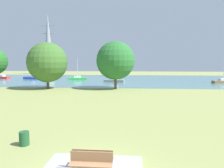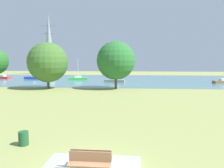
% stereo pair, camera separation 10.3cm
% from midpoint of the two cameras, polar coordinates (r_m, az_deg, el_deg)
% --- Properties ---
extents(ground_plane, '(160.00, 160.00, 0.00)m').
position_cam_midpoint_polar(ground_plane, '(31.07, 2.06, -2.95)').
color(ground_plane, '#8C9351').
extents(bench_facing_water, '(1.80, 0.48, 0.89)m').
position_cam_midpoint_polar(bench_facing_water, '(10.04, -5.15, -19.39)').
color(bench_facing_water, tan).
rests_on(bench_facing_water, concrete_pad).
extents(bench_facing_inland, '(1.80, 0.48, 0.89)m').
position_cam_midpoint_polar(bench_facing_inland, '(9.56, -5.76, -20.74)').
color(bench_facing_inland, tan).
rests_on(bench_facing_inland, concrete_pad).
extents(litter_bin, '(0.56, 0.56, 0.80)m').
position_cam_midpoint_polar(litter_bin, '(13.58, -22.33, -13.27)').
color(litter_bin, '#1E512D').
rests_on(litter_bin, ground).
extents(water_surface, '(140.00, 40.00, 0.02)m').
position_cam_midpoint_polar(water_surface, '(58.87, 3.56, 1.21)').
color(water_surface, slate).
rests_on(water_surface, ground).
extents(sailboat_gray, '(4.97, 2.22, 5.25)m').
position_cam_midpoint_polar(sailboat_gray, '(50.66, 0.79, 0.97)').
color(sailboat_gray, gray).
rests_on(sailboat_gray, water_surface).
extents(sailboat_blue, '(5.03, 2.88, 6.78)m').
position_cam_midpoint_polar(sailboat_blue, '(64.18, -20.46, 1.64)').
color(sailboat_blue, blue).
rests_on(sailboat_blue, water_surface).
extents(sailboat_brown, '(4.98, 2.27, 5.43)m').
position_cam_midpoint_polar(sailboat_brown, '(54.39, 27.75, 0.63)').
color(sailboat_brown, brown).
rests_on(sailboat_brown, water_surface).
extents(sailboat_red, '(5.00, 2.37, 7.50)m').
position_cam_midpoint_polar(sailboat_red, '(69.55, -27.14, 1.67)').
color(sailboat_red, red).
rests_on(sailboat_red, water_surface).
extents(sailboat_green, '(5.00, 2.41, 5.65)m').
position_cam_midpoint_polar(sailboat_green, '(57.89, -8.98, 1.51)').
color(sailboat_green, green).
rests_on(sailboat_green, water_surface).
extents(tree_east_near, '(7.12, 7.12, 8.28)m').
position_cam_midpoint_polar(tree_east_near, '(39.91, -16.68, 5.55)').
color(tree_east_near, brown).
rests_on(tree_east_near, ground).
extents(tree_west_near, '(6.79, 6.79, 8.43)m').
position_cam_midpoint_polar(tree_west_near, '(37.78, 1.12, 6.27)').
color(tree_west_near, brown).
rests_on(tree_west_near, ground).
extents(electricity_pylon, '(6.40, 4.40, 23.75)m').
position_cam_midpoint_polar(electricity_pylon, '(89.60, -16.39, 10.17)').
color(electricity_pylon, gray).
rests_on(electricity_pylon, ground).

